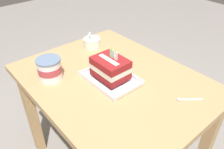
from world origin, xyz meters
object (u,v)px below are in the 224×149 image
at_px(birthday_cake, 111,68).
at_px(bowl_stack, 92,43).
at_px(foil_tray, 111,79).
at_px(ice_cream_tub, 50,69).
at_px(serving_spoon_near_tray, 184,99).

relative_size(birthday_cake, bowl_stack, 1.55).
height_order(foil_tray, bowl_stack, bowl_stack).
distance_m(foil_tray, birthday_cake, 0.07).
xyz_separation_m(foil_tray, birthday_cake, (0.00, 0.00, 0.07)).
distance_m(foil_tray, ice_cream_tub, 0.32).
bearing_deg(birthday_cake, bowl_stack, 157.91).
bearing_deg(serving_spoon_near_tray, birthday_cake, -155.30).
distance_m(foil_tray, serving_spoon_near_tray, 0.38).
height_order(bowl_stack, serving_spoon_near_tray, bowl_stack).
xyz_separation_m(foil_tray, serving_spoon_near_tray, (0.35, 0.16, -0.00)).
xyz_separation_m(ice_cream_tub, serving_spoon_near_tray, (0.56, 0.39, -0.06)).
relative_size(birthday_cake, ice_cream_tub, 1.39).
distance_m(bowl_stack, ice_cream_tub, 0.41).
bearing_deg(foil_tray, birthday_cake, 90.00).
height_order(bowl_stack, ice_cream_tub, ice_cream_tub).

